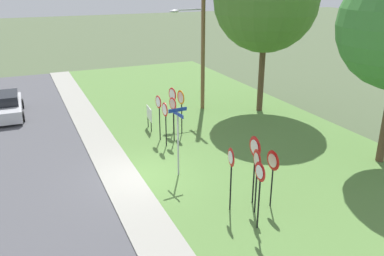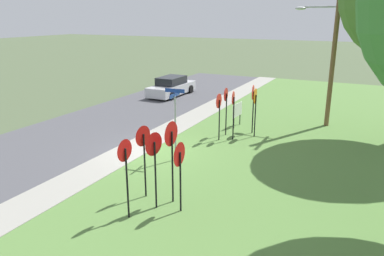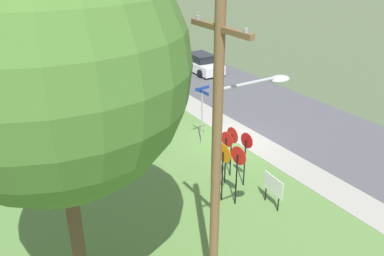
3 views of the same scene
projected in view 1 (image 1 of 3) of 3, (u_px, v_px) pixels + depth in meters
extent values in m
plane|color=#4C5B3D|center=(141.00, 177.00, 16.86)|extent=(160.00, 160.00, 0.00)
cube|color=#4C4C51|center=(18.00, 201.00, 15.06)|extent=(44.00, 6.40, 0.01)
cube|color=#99968C|center=(122.00, 180.00, 16.55)|extent=(44.00, 1.60, 0.06)
cube|color=#567F3D|center=(263.00, 153.00, 19.11)|extent=(44.00, 12.00, 0.04)
cylinder|color=black|center=(166.00, 127.00, 19.61)|extent=(0.06, 0.06, 1.94)
cylinder|color=red|center=(165.00, 109.00, 19.28)|extent=(0.68, 0.05, 0.68)
cylinder|color=white|center=(164.00, 110.00, 19.27)|extent=(0.53, 0.03, 0.53)
cylinder|color=black|center=(160.00, 120.00, 20.36)|extent=(0.06, 0.06, 2.07)
cylinder|color=red|center=(158.00, 102.00, 20.00)|extent=(0.64, 0.08, 0.64)
cylinder|color=white|center=(158.00, 102.00, 19.99)|extent=(0.50, 0.05, 0.50)
cylinder|color=black|center=(182.00, 115.00, 21.17)|extent=(0.06, 0.06, 2.06)
cylinder|color=orange|center=(181.00, 97.00, 20.81)|extent=(0.73, 0.10, 0.73)
cylinder|color=white|center=(181.00, 97.00, 20.81)|extent=(0.57, 0.07, 0.57)
cylinder|color=black|center=(174.00, 122.00, 20.13)|extent=(0.06, 0.06, 2.05)
cylinder|color=red|center=(173.00, 104.00, 19.77)|extent=(0.62, 0.13, 0.62)
cylinder|color=white|center=(172.00, 104.00, 19.76)|extent=(0.48, 0.09, 0.48)
cylinder|color=black|center=(173.00, 112.00, 21.50)|extent=(0.06, 0.06, 2.11)
cylinder|color=red|center=(172.00, 94.00, 21.13)|extent=(0.71, 0.14, 0.72)
cylinder|color=white|center=(172.00, 94.00, 21.12)|extent=(0.55, 0.10, 0.56)
cylinder|color=black|center=(254.00, 175.00, 14.47)|extent=(0.06, 0.06, 2.33)
cone|color=red|center=(255.00, 147.00, 14.08)|extent=(0.78, 0.05, 0.77)
cone|color=white|center=(254.00, 147.00, 14.07)|extent=(0.53, 0.03, 0.53)
cylinder|color=black|center=(231.00, 183.00, 14.09)|extent=(0.06, 0.06, 2.13)
cone|color=red|center=(231.00, 157.00, 13.72)|extent=(0.66, 0.14, 0.67)
cone|color=white|center=(230.00, 157.00, 13.72)|extent=(0.45, 0.09, 0.45)
cylinder|color=black|center=(256.00, 185.00, 13.91)|extent=(0.06, 0.06, 2.13)
cone|color=red|center=(257.00, 159.00, 13.55)|extent=(0.70, 0.17, 0.71)
cone|color=silver|center=(256.00, 160.00, 13.54)|extent=(0.48, 0.11, 0.48)
cylinder|color=black|center=(259.00, 200.00, 13.03)|extent=(0.06, 0.06, 2.14)
cone|color=red|center=(260.00, 172.00, 12.66)|extent=(0.65, 0.06, 0.65)
cone|color=white|center=(259.00, 172.00, 12.66)|extent=(0.44, 0.03, 0.44)
cylinder|color=black|center=(272.00, 182.00, 14.38)|extent=(0.06, 0.06, 1.89)
cone|color=red|center=(273.00, 161.00, 14.06)|extent=(0.73, 0.04, 0.73)
cone|color=silver|center=(272.00, 161.00, 14.05)|extent=(0.50, 0.02, 0.50)
cylinder|color=#9EA0A8|center=(178.00, 146.00, 16.55)|extent=(0.07, 0.07, 2.62)
cylinder|color=#9EA0A8|center=(178.00, 115.00, 16.09)|extent=(0.09, 0.09, 0.03)
cube|color=navy|center=(178.00, 114.00, 16.07)|extent=(0.96, 0.11, 0.15)
cube|color=navy|center=(178.00, 110.00, 16.01)|extent=(0.10, 0.81, 0.15)
cylinder|color=brown|center=(203.00, 41.00, 24.22)|extent=(0.24, 0.24, 8.43)
cylinder|color=#9EA0A8|center=(189.00, 10.00, 23.23)|extent=(0.08, 1.83, 0.08)
ellipsoid|color=#B7B7BC|center=(174.00, 11.00, 22.91)|extent=(0.40, 0.56, 0.18)
cylinder|color=black|center=(148.00, 122.00, 22.39)|extent=(0.05, 0.05, 0.55)
cylinder|color=black|center=(151.00, 127.00, 21.71)|extent=(0.05, 0.05, 0.55)
cube|color=white|center=(149.00, 113.00, 21.83)|extent=(1.10, 0.12, 0.70)
cylinder|color=brown|center=(262.00, 70.00, 24.44)|extent=(0.36, 0.36, 5.14)
cube|color=silver|center=(7.00, 108.00, 24.17)|extent=(4.57, 1.80, 0.68)
cube|color=black|center=(5.00, 98.00, 23.96)|extent=(2.30, 1.50, 0.56)
cylinder|color=black|center=(23.00, 116.00, 23.33)|extent=(0.60, 0.19, 0.60)
cylinder|color=black|center=(22.00, 103.00, 25.76)|extent=(0.60, 0.19, 0.60)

